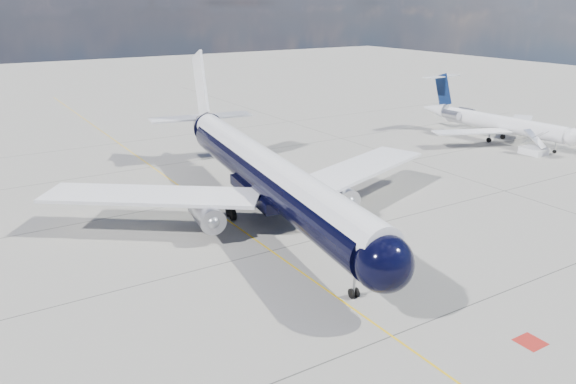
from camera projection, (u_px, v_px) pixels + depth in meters
name	position (u px, v px, depth m)	size (l,w,h in m)	color
ground	(182.00, 188.00, 63.26)	(320.00, 320.00, 0.00)	gray
taxiway_centerline	(200.00, 200.00, 59.24)	(0.16, 160.00, 0.01)	#DFAF0B
red_marking	(530.00, 342.00, 34.51)	(1.60, 1.60, 0.01)	maroon
main_airliner	(262.00, 171.00, 54.04)	(40.30, 49.48, 14.33)	black
regional_jet	(493.00, 121.00, 84.57)	(23.40, 26.94, 9.12)	white
boarding_stair	(534.00, 150.00, 77.06)	(2.60, 3.21, 3.46)	white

